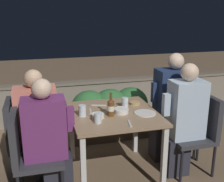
# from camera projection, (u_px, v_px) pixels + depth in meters

# --- Properties ---
(ground_plane) EXTENTS (16.00, 16.00, 0.00)m
(ground_plane) POSITION_uv_depth(u_px,v_px,m) (114.00, 173.00, 3.23)
(ground_plane) COLOR #7A6047
(parapet_wall) EXTENTS (9.00, 0.18, 0.68)m
(parapet_wall) POSITION_uv_depth(u_px,v_px,m) (87.00, 100.00, 4.70)
(parapet_wall) COLOR gray
(parapet_wall) RESTS_ON ground_plane
(dining_table) EXTENTS (0.92, 0.96, 0.75)m
(dining_table) POSITION_uv_depth(u_px,v_px,m) (114.00, 121.00, 3.05)
(dining_table) COLOR #937556
(dining_table) RESTS_ON ground_plane
(planter_hedge) EXTENTS (1.11, 0.47, 0.73)m
(planter_hedge) POSITION_uv_depth(u_px,v_px,m) (110.00, 111.00, 4.03)
(planter_hedge) COLOR brown
(planter_hedge) RESTS_ON ground_plane
(chair_left_near) EXTENTS (0.46, 0.46, 0.90)m
(chair_left_near) POSITION_uv_depth(u_px,v_px,m) (27.00, 150.00, 2.67)
(chair_left_near) COLOR #333338
(chair_left_near) RESTS_ON ground_plane
(person_purple_stripe) EXTENTS (0.49, 0.26, 1.22)m
(person_purple_stripe) POSITION_uv_depth(u_px,v_px,m) (49.00, 140.00, 2.70)
(person_purple_stripe) COLOR #282833
(person_purple_stripe) RESTS_ON ground_plane
(chair_left_far) EXTENTS (0.46, 0.46, 0.90)m
(chair_left_far) POSITION_uv_depth(u_px,v_px,m) (21.00, 134.00, 3.01)
(chair_left_far) COLOR #333338
(chair_left_far) RESTS_ON ground_plane
(person_coral_top) EXTENTS (0.50, 0.26, 1.22)m
(person_coral_top) POSITION_uv_depth(u_px,v_px,m) (40.00, 125.00, 3.03)
(person_coral_top) COLOR #282833
(person_coral_top) RESTS_ON ground_plane
(chair_right_near) EXTENTS (0.46, 0.46, 0.90)m
(chair_right_near) POSITION_uv_depth(u_px,v_px,m) (199.00, 127.00, 3.17)
(chair_right_near) COLOR #333338
(chair_right_near) RESTS_ON ground_plane
(person_blue_shirt) EXTENTS (0.47, 0.26, 1.27)m
(person_blue_shirt) POSITION_uv_depth(u_px,v_px,m) (183.00, 120.00, 3.09)
(person_blue_shirt) COLOR #282833
(person_blue_shirt) RESTS_ON ground_plane
(chair_right_far) EXTENTS (0.46, 0.46, 0.90)m
(chair_right_far) POSITION_uv_depth(u_px,v_px,m) (185.00, 116.00, 3.50)
(chair_right_far) COLOR #333338
(chair_right_far) RESTS_ON ground_plane
(person_navy_jumper) EXTENTS (0.51, 0.26, 1.33)m
(person_navy_jumper) POSITION_uv_depth(u_px,v_px,m) (171.00, 107.00, 3.42)
(person_navy_jumper) COLOR #282833
(person_navy_jumper) RESTS_ON ground_plane
(beer_bottle) EXTENTS (0.07, 0.07, 0.25)m
(beer_bottle) POSITION_uv_depth(u_px,v_px,m) (111.00, 107.00, 2.90)
(beer_bottle) COLOR brown
(beer_bottle) RESTS_ON dining_table
(plate_0) EXTENTS (0.23, 0.23, 0.01)m
(plate_0) POSITION_uv_depth(u_px,v_px,m) (145.00, 113.00, 2.98)
(plate_0) COLOR silver
(plate_0) RESTS_ON dining_table
(bowl_0) EXTENTS (0.12, 0.12, 0.03)m
(bowl_0) POSITION_uv_depth(u_px,v_px,m) (135.00, 103.00, 3.27)
(bowl_0) COLOR tan
(bowl_0) RESTS_ON dining_table
(bowl_1) EXTENTS (0.16, 0.16, 0.05)m
(bowl_1) POSITION_uv_depth(u_px,v_px,m) (121.00, 110.00, 3.00)
(bowl_1) COLOR silver
(bowl_1) RESTS_ON dining_table
(bowl_2) EXTENTS (0.13, 0.13, 0.05)m
(bowl_2) POSITION_uv_depth(u_px,v_px,m) (98.00, 115.00, 2.87)
(bowl_2) COLOR silver
(bowl_2) RESTS_ON dining_table
(glass_cup_0) EXTENTS (0.07, 0.07, 0.10)m
(glass_cup_0) POSITION_uv_depth(u_px,v_px,m) (98.00, 118.00, 2.73)
(glass_cup_0) COLOR silver
(glass_cup_0) RESTS_ON dining_table
(glass_cup_1) EXTENTS (0.07, 0.07, 0.12)m
(glass_cup_1) POSITION_uv_depth(u_px,v_px,m) (125.00, 103.00, 3.16)
(glass_cup_1) COLOR silver
(glass_cup_1) RESTS_ON dining_table
(glass_cup_2) EXTENTS (0.08, 0.08, 0.12)m
(glass_cup_2) POSITION_uv_depth(u_px,v_px,m) (82.00, 111.00, 2.90)
(glass_cup_2) COLOR silver
(glass_cup_2) RESTS_ON dining_table
(fork_0) EXTENTS (0.04, 0.17, 0.01)m
(fork_0) POSITION_uv_depth(u_px,v_px,m) (90.00, 111.00, 3.05)
(fork_0) COLOR silver
(fork_0) RESTS_ON dining_table
(fork_1) EXTENTS (0.05, 0.17, 0.01)m
(fork_1) POSITION_uv_depth(u_px,v_px,m) (130.00, 123.00, 2.72)
(fork_1) COLOR silver
(fork_1) RESTS_ON dining_table
(fork_2) EXTENTS (0.17, 0.07, 0.01)m
(fork_2) POSITION_uv_depth(u_px,v_px,m) (99.00, 105.00, 3.23)
(fork_2) COLOR silver
(fork_2) RESTS_ON dining_table
(potted_plant) EXTENTS (0.28, 0.28, 0.70)m
(potted_plant) POSITION_uv_depth(u_px,v_px,m) (185.00, 105.00, 4.22)
(potted_plant) COLOR brown
(potted_plant) RESTS_ON ground_plane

